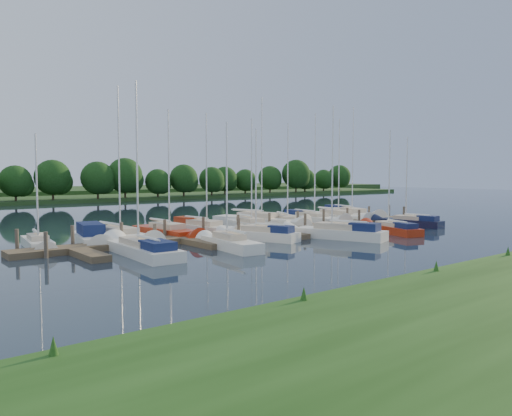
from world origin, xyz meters
TOP-DOWN VIEW (x-y plane):
  - ground at (0.00, 0.00)m, footprint 260.00×260.00m
  - dock at (0.00, 7.31)m, footprint 40.00×6.00m
  - mooring_pilings at (0.00, 8.43)m, footprint 38.24×2.84m
  - far_shore at (0.00, 75.00)m, footprint 180.00×30.00m
  - distant_hill at (0.00, 100.00)m, footprint 220.00×40.00m
  - treeline at (4.69, 61.50)m, footprint 145.22×9.46m
  - sailboat_n_0 at (-17.30, 11.02)m, footprint 2.08×6.28m
  - motorboat at (-13.71, 10.83)m, footprint 2.90×6.75m
  - sailboat_n_2 at (-11.60, 10.92)m, footprint 2.85×9.47m
  - sailboat_n_3 at (-7.57, 10.82)m, footprint 2.45×8.20m
  - sailboat_n_4 at (-3.88, 11.33)m, footprint 2.89×8.28m
  - sailboat_n_5 at (1.16, 11.30)m, footprint 3.36×8.20m
  - sailboat_n_6 at (3.97, 13.49)m, footprint 4.98×10.13m
  - sailboat_n_7 at (5.75, 11.46)m, footprint 4.19×8.01m
  - sailboat_n_8 at (10.44, 12.67)m, footprint 2.75×9.34m
  - sailboat_n_9 at (13.54, 12.04)m, footprint 2.47×8.88m
  - sailboat_n_10 at (16.99, 13.18)m, footprint 4.71×10.33m
  - sailboat_s_0 at (-13.06, 4.16)m, footprint 2.45×8.85m
  - sailboat_s_1 at (-7.37, 2.73)m, footprint 2.20×6.85m
  - sailboat_s_2 at (-2.85, 4.94)m, footprint 3.51×6.75m
  - sailboat_s_3 at (2.41, 1.90)m, footprint 4.21×8.31m
  - sailboat_s_4 at (8.71, 1.50)m, footprint 3.45×7.12m
  - sailboat_s_5 at (14.67, 3.74)m, footprint 2.41×6.98m

SIDE VIEW (x-z plane):
  - ground at x=0.00m, z-range 0.00..0.00m
  - dock at x=0.00m, z-range 0.00..0.40m
  - sailboat_n_7 at x=5.75m, z-range -4.84..5.37m
  - sailboat_n_5 at x=1.16m, z-range -4.89..5.43m
  - sailboat_n_0 at x=-17.30m, z-range -3.76..4.30m
  - sailboat_n_2 at x=-11.60m, z-range -5.67..6.21m
  - sailboat_n_9 at x=13.54m, z-range -5.35..5.90m
  - sailboat_n_3 at x=-7.57m, z-range -4.96..5.52m
  - sailboat_n_6 at x=3.97m, z-range -6.15..6.71m
  - sailboat_s_1 at x=-7.37m, z-range -4.17..4.74m
  - far_shore at x=0.00m, z-range 0.00..0.60m
  - sailboat_n_8 at x=10.44m, z-range -5.52..6.13m
  - sailboat_s_4 at x=8.71m, z-range -4.22..4.83m
  - sailboat_s_0 at x=-13.06m, z-range -5.25..5.88m
  - sailboat_s_5 at x=14.67m, z-range -4.14..4.77m
  - sailboat_n_10 at x=16.99m, z-range -6.15..6.80m
  - sailboat_s_2 at x=-2.85m, z-range -4.10..4.75m
  - sailboat_n_4 at x=-3.88m, z-range -4.93..5.59m
  - sailboat_s_3 at x=2.41m, z-range -5.04..5.72m
  - motorboat at x=-13.71m, z-range -0.57..1.32m
  - mooring_pilings at x=0.00m, z-range -0.40..1.60m
  - distant_hill at x=0.00m, z-range 0.00..1.40m
  - treeline at x=4.69m, z-range -0.16..8.08m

